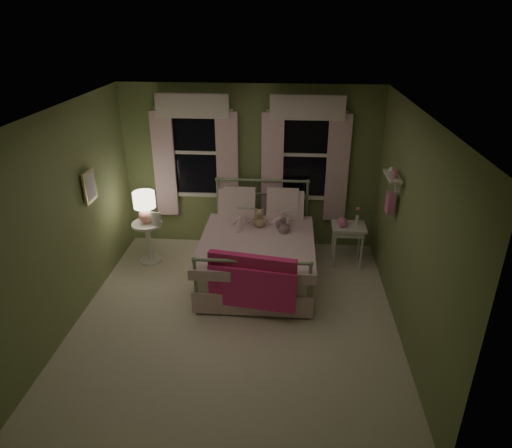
# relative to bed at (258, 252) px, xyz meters

# --- Properties ---
(room_shell) EXTENTS (4.20, 4.20, 4.20)m
(room_shell) POSITION_rel_bed_xyz_m (-0.20, -1.03, 0.92)
(room_shell) COLOR #EFE3CF
(room_shell) RESTS_ON ground
(bed) EXTENTS (1.58, 2.04, 1.18)m
(bed) POSITION_rel_bed_xyz_m (0.00, 0.00, 0.00)
(bed) COLOR white
(bed) RESTS_ON ground
(pink_throw) EXTENTS (1.10, 0.31, 0.71)m
(pink_throw) POSITION_rel_bed_xyz_m (-0.00, -1.03, 0.23)
(pink_throw) COLOR #D6296A
(pink_throw) RESTS_ON bed
(child_left) EXTENTS (0.29, 0.19, 0.78)m
(child_left) POSITION_rel_bed_xyz_m (-0.28, 0.42, 0.57)
(child_left) COLOR #F7D1DD
(child_left) RESTS_ON bed
(child_right) EXTENTS (0.44, 0.37, 0.80)m
(child_right) POSITION_rel_bed_xyz_m (0.28, 0.42, 0.58)
(child_right) COLOR #F7D1DD
(child_right) RESTS_ON bed
(book_left) EXTENTS (0.22, 0.15, 0.26)m
(book_left) POSITION_rel_bed_xyz_m (-0.28, 0.17, 0.58)
(book_left) COLOR beige
(book_left) RESTS_ON child_left
(book_right) EXTENTS (0.22, 0.17, 0.26)m
(book_right) POSITION_rel_bed_xyz_m (0.28, 0.17, 0.54)
(book_right) COLOR beige
(book_right) RESTS_ON child_right
(teddy_bear) EXTENTS (0.23, 0.18, 0.31)m
(teddy_bear) POSITION_rel_bed_xyz_m (-0.00, 0.26, 0.41)
(teddy_bear) COLOR tan
(teddy_bear) RESTS_ON bed
(nightstand_left) EXTENTS (0.46, 0.46, 0.65)m
(nightstand_left) POSITION_rel_bed_xyz_m (-1.71, 0.31, 0.03)
(nightstand_left) COLOR white
(nightstand_left) RESTS_ON ground
(table_lamp) EXTENTS (0.32, 0.32, 0.49)m
(table_lamp) POSITION_rel_bed_xyz_m (-1.71, 0.31, 0.57)
(table_lamp) COLOR #ED998C
(table_lamp) RESTS_ON nightstand_left
(book_nightstand) EXTENTS (0.20, 0.25, 0.02)m
(book_nightstand) POSITION_rel_bed_xyz_m (-1.61, 0.23, 0.27)
(book_nightstand) COLOR beige
(book_nightstand) RESTS_ON nightstand_left
(nightstand_right) EXTENTS (0.50, 0.40, 0.64)m
(nightstand_right) POSITION_rel_bed_xyz_m (1.33, 0.45, 0.17)
(nightstand_right) COLOR white
(nightstand_right) RESTS_ON ground
(pink_toy) EXTENTS (0.14, 0.20, 0.14)m
(pink_toy) POSITION_rel_bed_xyz_m (1.23, 0.45, 0.32)
(pink_toy) COLOR pink
(pink_toy) RESTS_ON nightstand_right
(bud_vase) EXTENTS (0.06, 0.06, 0.28)m
(bud_vase) POSITION_rel_bed_xyz_m (1.45, 0.50, 0.41)
(bud_vase) COLOR white
(bud_vase) RESTS_ON nightstand_right
(window_left) EXTENTS (1.34, 0.13, 1.96)m
(window_left) POSITION_rel_bed_xyz_m (-1.05, 1.00, 1.24)
(window_left) COLOR black
(window_left) RESTS_ON room_shell
(window_right) EXTENTS (1.34, 0.13, 1.96)m
(window_right) POSITION_rel_bed_xyz_m (0.65, 1.00, 1.24)
(window_right) COLOR black
(window_right) RESTS_ON room_shell
(wall_shelf) EXTENTS (0.15, 0.50, 0.60)m
(wall_shelf) POSITION_rel_bed_xyz_m (1.70, -0.33, 1.14)
(wall_shelf) COLOR white
(wall_shelf) RESTS_ON room_shell
(framed_picture) EXTENTS (0.03, 0.32, 0.42)m
(framed_picture) POSITION_rel_bed_xyz_m (-2.15, -0.43, 1.12)
(framed_picture) COLOR beige
(framed_picture) RESTS_ON room_shell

